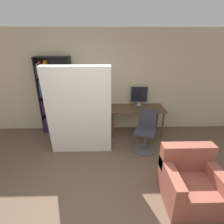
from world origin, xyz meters
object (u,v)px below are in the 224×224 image
object	(u,v)px
mattress_near	(80,112)
armchair	(190,182)
monitor	(139,95)
office_chair	(145,134)
bookshelf	(53,97)

from	to	relation	value
mattress_near	armchair	distance (m)	2.40
mattress_near	armchair	world-z (taller)	mattress_near
monitor	mattress_near	xyz separation A→B (m)	(-1.45, -1.10, -0.04)
office_chair	armchair	size ratio (longest dim) A/B	1.13
armchair	monitor	bearing A→B (deg)	100.48
mattress_near	monitor	bearing A→B (deg)	37.10
monitor	office_chair	bearing A→B (deg)	-89.31
office_chair	bookshelf	xyz separation A→B (m)	(-2.34, 1.00, 0.60)
monitor	armchair	xyz separation A→B (m)	(0.45, -2.42, -0.71)
bookshelf	armchair	size ratio (longest dim) A/B	2.40
monitor	armchair	bearing A→B (deg)	-79.52
bookshelf	armchair	xyz separation A→B (m)	(2.77, -2.41, -0.68)
bookshelf	mattress_near	bearing A→B (deg)	-51.03
office_chair	mattress_near	world-z (taller)	mattress_near
mattress_near	armchair	bearing A→B (deg)	-34.88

